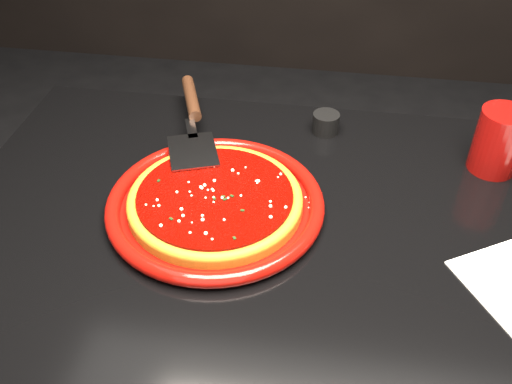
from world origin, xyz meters
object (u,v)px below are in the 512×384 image
cup (498,141)px  ramekin (326,123)px  pizza_server (193,120)px  plate (215,204)px

cup → ramekin: size_ratio=2.25×
pizza_server → ramekin: size_ratio=6.79×
plate → pizza_server: bearing=113.1°
plate → cup: (0.45, 0.18, 0.04)m
plate → ramekin: size_ratio=6.88×
plate → cup: cup is taller
pizza_server → plate: bearing=-87.0°
cup → ramekin: bearing=166.6°
plate → pizza_server: 0.20m
plate → cup: bearing=22.1°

